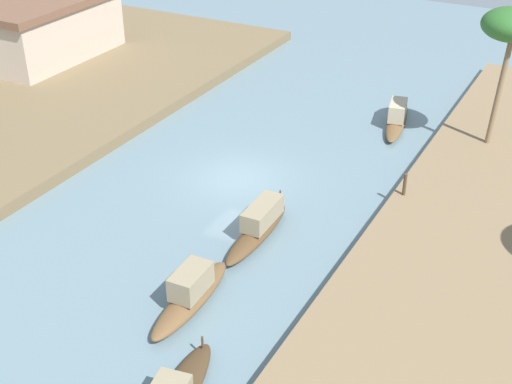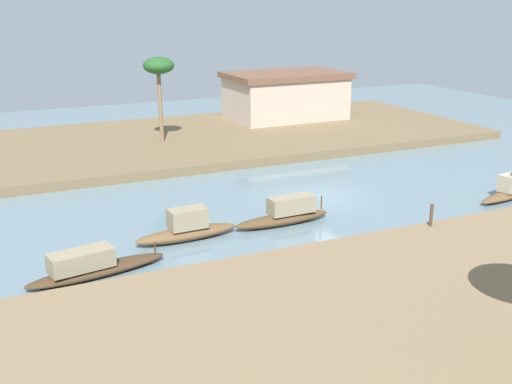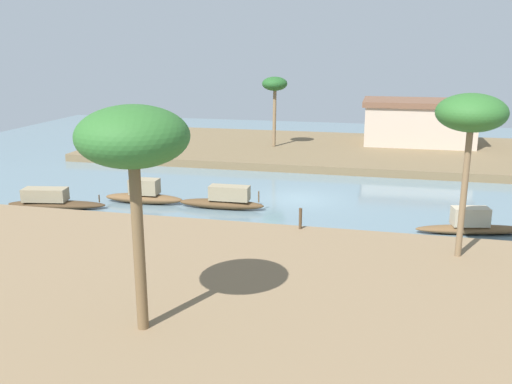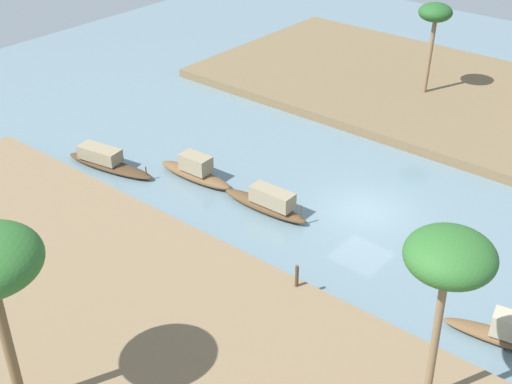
{
  "view_description": "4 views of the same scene",
  "coord_description": "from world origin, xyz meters",
  "px_view_note": "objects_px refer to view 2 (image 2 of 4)",
  "views": [
    {
      "loc": [
        -22.93,
        -13.25,
        14.73
      ],
      "look_at": [
        -1.77,
        -1.82,
        0.76
      ],
      "focal_mm": 48.57,
      "sensor_mm": 36.0,
      "label": 1
    },
    {
      "loc": [
        -16.27,
        -27.03,
        9.87
      ],
      "look_at": [
        -4.15,
        -1.05,
        1.08
      ],
      "focal_mm": 45.13,
      "sensor_mm": 36.0,
      "label": 2
    },
    {
      "loc": [
        4.88,
        -31.16,
        8.56
      ],
      "look_at": [
        -1.7,
        -3.36,
        1.15
      ],
      "focal_mm": 40.08,
      "sensor_mm": 36.0,
      "label": 3
    },
    {
      "loc": [
        13.39,
        -24.18,
        17.28
      ],
      "look_at": [
        -4.25,
        -2.87,
        0.78
      ],
      "focal_mm": 48.54,
      "sensor_mm": 36.0,
      "label": 4
    }
  ],
  "objects_px": {
    "sampan_upstream_small": "(286,214)",
    "sampan_with_red_awning": "(91,266)",
    "palm_tree_right_tall": "(159,68)",
    "riverside_building": "(285,95)",
    "mooring_post": "(431,215)",
    "sampan_near_left_bank": "(187,229)"
  },
  "relations": [
    {
      "from": "sampan_upstream_small",
      "to": "sampan_with_red_awning",
      "type": "xyz_separation_m",
      "value": [
        -9.05,
        -2.03,
        -0.08
      ]
    },
    {
      "from": "palm_tree_right_tall",
      "to": "riverside_building",
      "type": "distance_m",
      "value": 12.41
    },
    {
      "from": "sampan_with_red_awning",
      "to": "mooring_post",
      "type": "distance_m",
      "value": 13.96
    },
    {
      "from": "mooring_post",
      "to": "riverside_building",
      "type": "height_order",
      "value": "riverside_building"
    },
    {
      "from": "sampan_with_red_awning",
      "to": "palm_tree_right_tall",
      "type": "relative_size",
      "value": 0.98
    },
    {
      "from": "sampan_upstream_small",
      "to": "mooring_post",
      "type": "bearing_deg",
      "value": -42.35
    },
    {
      "from": "sampan_upstream_small",
      "to": "sampan_with_red_awning",
      "type": "bearing_deg",
      "value": -168.82
    },
    {
      "from": "mooring_post",
      "to": "riverside_building",
      "type": "distance_m",
      "value": 25.45
    },
    {
      "from": "riverside_building",
      "to": "sampan_near_left_bank",
      "type": "bearing_deg",
      "value": -127.28
    },
    {
      "from": "mooring_post",
      "to": "palm_tree_right_tall",
      "type": "height_order",
      "value": "palm_tree_right_tall"
    },
    {
      "from": "sampan_with_red_awning",
      "to": "sampan_upstream_small",
      "type": "bearing_deg",
      "value": 2.61
    },
    {
      "from": "mooring_post",
      "to": "sampan_upstream_small",
      "type": "bearing_deg",
      "value": 139.09
    },
    {
      "from": "sampan_upstream_small",
      "to": "riverside_building",
      "type": "bearing_deg",
      "value": 61.12
    },
    {
      "from": "mooring_post",
      "to": "riverside_building",
      "type": "relative_size",
      "value": 0.1
    },
    {
      "from": "sampan_near_left_bank",
      "to": "sampan_with_red_awning",
      "type": "height_order",
      "value": "sampan_near_left_bank"
    },
    {
      "from": "sampan_upstream_small",
      "to": "mooring_post",
      "type": "height_order",
      "value": "mooring_post"
    },
    {
      "from": "sampan_upstream_small",
      "to": "sampan_with_red_awning",
      "type": "height_order",
      "value": "sampan_upstream_small"
    },
    {
      "from": "sampan_near_left_bank",
      "to": "palm_tree_right_tall",
      "type": "distance_m",
      "value": 17.7
    },
    {
      "from": "sampan_near_left_bank",
      "to": "mooring_post",
      "type": "height_order",
      "value": "mooring_post"
    },
    {
      "from": "mooring_post",
      "to": "palm_tree_right_tall",
      "type": "bearing_deg",
      "value": 104.67
    },
    {
      "from": "mooring_post",
      "to": "palm_tree_right_tall",
      "type": "distance_m",
      "value": 21.83
    },
    {
      "from": "sampan_upstream_small",
      "to": "mooring_post",
      "type": "distance_m",
      "value": 6.3
    }
  ]
}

